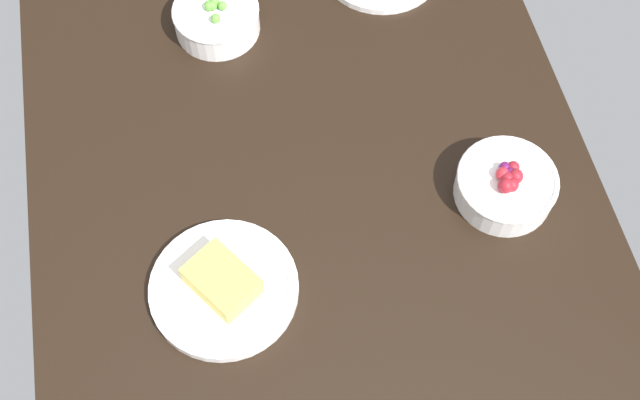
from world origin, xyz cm
name	(u,v)px	position (x,y,z in cm)	size (l,w,h in cm)	color
dining_table	(320,214)	(0.00, 0.00, 2.00)	(113.18, 80.18, 4.00)	black
bowl_peas	(216,18)	(34.86, 9.29, 6.56)	(13.58, 13.58, 5.86)	white
plate_cheese	(224,286)	(-9.80, 14.94, 5.45)	(19.72, 19.72, 5.18)	white
bowl_berries	(506,185)	(-3.20, -25.60, 6.60)	(14.06, 14.06, 6.36)	white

